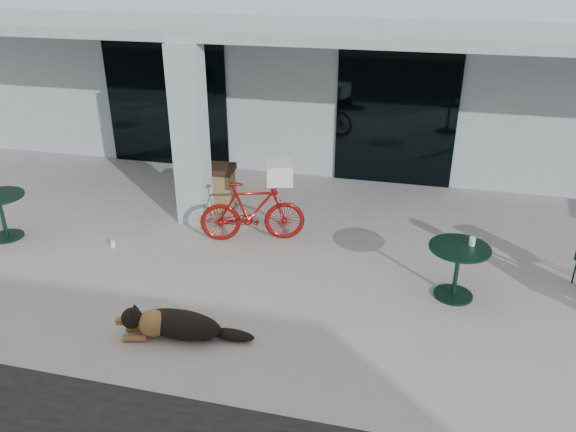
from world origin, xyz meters
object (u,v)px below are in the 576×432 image
(trash_receptacle, at_px, (221,188))
(cafe_table_near, at_px, (3,217))
(cafe_table_far, at_px, (456,272))
(dog, at_px, (179,323))
(bicycle, at_px, (252,211))

(trash_receptacle, bearing_deg, cafe_table_near, -148.46)
(cafe_table_far, bearing_deg, trash_receptacle, 154.43)
(dog, relative_size, cafe_table_near, 1.54)
(bicycle, relative_size, cafe_table_near, 2.10)
(dog, distance_m, trash_receptacle, 3.89)
(dog, bearing_deg, trash_receptacle, 87.35)
(bicycle, height_order, trash_receptacle, bicycle)
(dog, bearing_deg, cafe_table_far, 13.21)
(dog, height_order, trash_receptacle, trash_receptacle)
(bicycle, xyz_separation_m, dog, (-0.12, -2.77, -0.31))
(bicycle, xyz_separation_m, cafe_table_far, (3.26, -0.98, -0.13))
(cafe_table_near, relative_size, trash_receptacle, 0.95)
(cafe_table_near, bearing_deg, trash_receptacle, 31.54)
(bicycle, distance_m, dog, 2.79)
(bicycle, xyz_separation_m, cafe_table_near, (-4.11, -0.92, -0.13))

